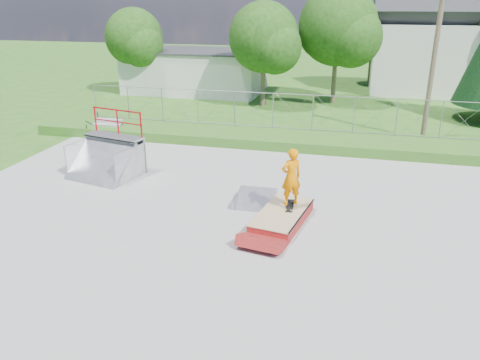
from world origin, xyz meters
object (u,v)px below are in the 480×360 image
(grind_box, at_px, (282,218))
(skater, at_px, (291,179))
(quarter_pipe, at_px, (102,147))
(flat_bank_ramp, at_px, (255,200))

(grind_box, distance_m, skater, 1.26)
(quarter_pipe, xyz_separation_m, skater, (7.74, -2.05, 0.11))
(grind_box, bearing_deg, quarter_pipe, 172.06)
(quarter_pipe, height_order, skater, quarter_pipe)
(quarter_pipe, bearing_deg, flat_bank_ramp, 1.30)
(grind_box, relative_size, quarter_pipe, 1.15)
(quarter_pipe, relative_size, flat_bank_ramp, 1.81)
(flat_bank_ramp, xyz_separation_m, skater, (1.32, -0.78, 1.18))
(quarter_pipe, height_order, flat_bank_ramp, quarter_pipe)
(quarter_pipe, relative_size, skater, 1.36)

